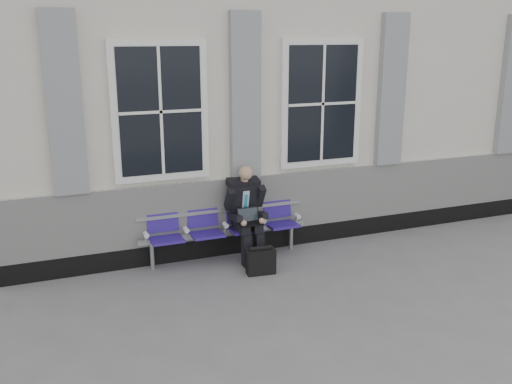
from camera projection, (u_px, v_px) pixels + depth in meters
name	position (u px, v px, depth m)	size (l,w,h in m)	color
ground	(342.00, 279.00, 7.92)	(70.00, 70.00, 0.00)	slate
station_building	(252.00, 94.00, 10.43)	(14.40, 4.40, 4.49)	beige
bench	(224.00, 223.00, 8.51)	(2.60, 0.47, 0.91)	#9EA0A3
businessman	(246.00, 209.00, 8.43)	(0.58, 0.78, 1.44)	black
briefcase	(261.00, 261.00, 8.04)	(0.42, 0.21, 0.42)	black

